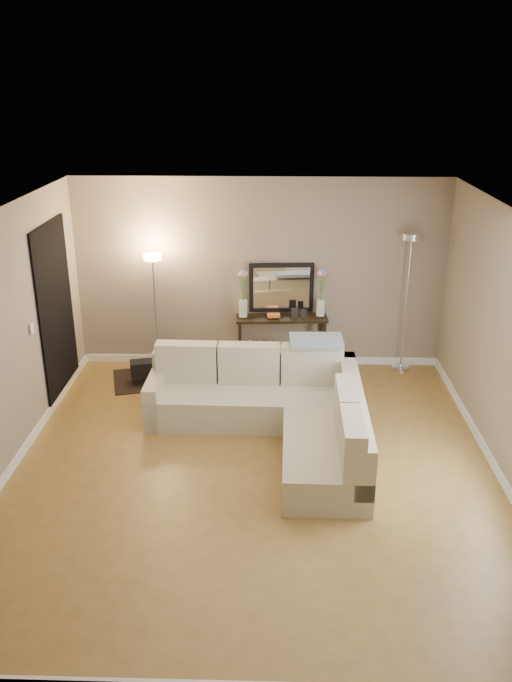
{
  "coord_description": "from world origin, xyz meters",
  "views": [
    {
      "loc": [
        0.19,
        -5.94,
        3.77
      ],
      "look_at": [
        0.0,
        0.8,
        1.1
      ],
      "focal_mm": 35.0,
      "sensor_mm": 36.0,
      "label": 1
    }
  ],
  "objects_px": {
    "sectional_sofa": "(278,409)",
    "console_table": "(276,340)",
    "floor_lamp_unlit": "(408,275)",
    "floor_lamp_lit": "(154,290)"
  },
  "relations": [
    {
      "from": "console_table",
      "to": "floor_lamp_unlit",
      "type": "xyz_separation_m",
      "value": [
        1.74,
        0.05,
        0.93
      ]
    },
    {
      "from": "sectional_sofa",
      "to": "console_table",
      "type": "relative_size",
      "value": 1.96
    },
    {
      "from": "floor_lamp_lit",
      "to": "floor_lamp_unlit",
      "type": "height_order",
      "value": "floor_lamp_unlit"
    },
    {
      "from": "console_table",
      "to": "sectional_sofa",
      "type": "bearing_deg",
      "value": -88.97
    },
    {
      "from": "sectional_sofa",
      "to": "floor_lamp_unlit",
      "type": "bearing_deg",
      "value": 47.62
    },
    {
      "from": "console_table",
      "to": "floor_lamp_unlit",
      "type": "height_order",
      "value": "floor_lamp_unlit"
    },
    {
      "from": "sectional_sofa",
      "to": "console_table",
      "type": "distance_m",
      "value": 1.83
    },
    {
      "from": "sectional_sofa",
      "to": "floor_lamp_lit",
      "type": "distance_m",
      "value": 2.55
    },
    {
      "from": "sectional_sofa",
      "to": "floor_lamp_lit",
      "type": "relative_size",
      "value": 1.5
    },
    {
      "from": "sectional_sofa",
      "to": "floor_lamp_unlit",
      "type": "xyz_separation_m",
      "value": [
        1.71,
        1.87,
        1.04
      ]
    }
  ]
}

